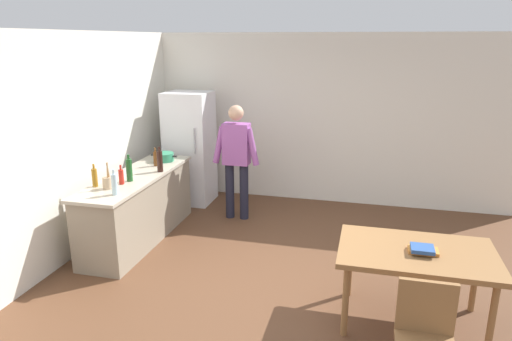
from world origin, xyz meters
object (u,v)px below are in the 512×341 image
person (236,155)px  bottle_beer_brown (156,158)px  bottle_wine_green (129,170)px  cooking_pot (164,157)px  refrigerator (190,148)px  bottle_oil_amber (95,177)px  bottle_sauce_red (121,176)px  chair (425,335)px  utensil_jar (107,182)px  bottle_wine_dark (160,161)px  bottle_water_clear (114,184)px  dining_table (416,258)px  book_stack (423,250)px

person → bottle_beer_brown: size_ratio=6.54×
person → bottle_wine_green: size_ratio=5.00×
cooking_pot → refrigerator: bearing=86.6°
bottle_oil_amber → bottle_sauce_red: 0.30m
refrigerator → cooking_pot: 0.86m
refrigerator → chair: size_ratio=1.98×
person → bottle_oil_amber: size_ratio=6.07×
person → bottle_sauce_red: (-1.03, -1.44, 0.02)m
refrigerator → cooking_pot: bearing=-93.4°
chair → bottle_beer_brown: size_ratio=3.50×
refrigerator → chair: refrigerator is taller
utensil_jar → bottle_wine_dark: (0.28, 0.82, 0.07)m
cooking_pot → bottle_water_clear: (0.11, -1.51, 0.07)m
cooking_pot → bottle_sauce_red: size_ratio=1.67×
person → bottle_wine_dark: size_ratio=5.00×
dining_table → bottle_wine_dark: 3.45m
person → cooking_pot: person is taller
bottle_beer_brown → book_stack: 3.76m
bottle_oil_amber → utensil_jar: bearing=-10.3°
utensil_jar → bottle_water_clear: 0.27m
utensil_jar → bottle_sauce_red: bearing=71.8°
utensil_jar → bottle_beer_brown: size_ratio=1.23×
chair → bottle_wine_dark: bearing=144.8°
cooking_pot → bottle_wine_green: bottle_wine_green is taller
bottle_water_clear → bottle_beer_brown: bottle_water_clear is taller
cooking_pot → bottle_sauce_red: 1.14m
bottle_water_clear → dining_table: bearing=-5.8°
bottle_wine_dark → bottle_water_clear: bearing=-94.8°
person → bottle_beer_brown: person is taller
cooking_pot → bottle_wine_dark: 0.56m
dining_table → bottle_wine_dark: (-3.16, 1.32, 0.37)m
chair → bottle_water_clear: 3.53m
dining_table → book_stack: book_stack is taller
bottle_wine_dark → chair: bearing=-35.9°
bottle_wine_green → bottle_sauce_red: size_ratio=1.42×
person → bottle_beer_brown: 1.15m
dining_table → bottle_wine_green: bearing=165.9°
bottle_beer_brown → bottle_wine_dark: bearing=-53.2°
refrigerator → dining_table: bearing=-39.3°
utensil_jar → bottle_beer_brown: utensil_jar is taller
chair → utensil_jar: size_ratio=2.84×
chair → utensil_jar: bearing=157.5°
refrigerator → bottle_beer_brown: refrigerator is taller
cooking_pot → bottle_sauce_red: bottle_sauce_red is taller
cooking_pot → bottle_water_clear: 1.52m
utensil_jar → bottle_sauce_red: size_ratio=1.33×
bottle_water_clear → book_stack: 3.32m
utensil_jar → person: bearing=56.4°
refrigerator → person: (0.95, -0.55, 0.08)m
person → chair: size_ratio=1.87×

